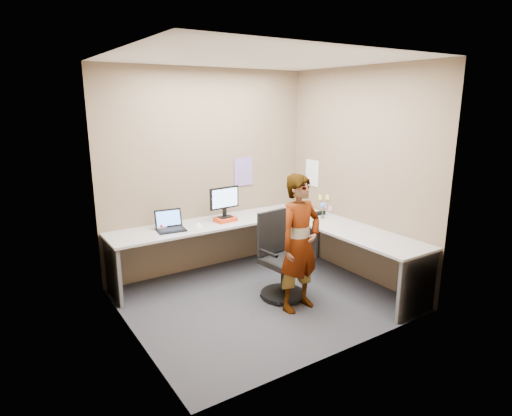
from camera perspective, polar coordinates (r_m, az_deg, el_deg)
ground at (r=5.16m, az=0.73°, el=-12.09°), size 3.00×3.00×0.00m
wall_back at (r=5.83m, az=-6.37°, el=4.88°), size 3.00×0.00×3.00m
wall_right at (r=5.68m, az=13.50°, el=4.33°), size 0.00×2.70×2.70m
wall_left at (r=4.10m, az=-16.93°, el=0.38°), size 0.00×2.70×2.70m
ceiling at (r=4.64m, az=0.84°, el=19.32°), size 3.00×3.00×0.00m
desk at (r=5.46m, az=2.31°, el=-3.91°), size 2.98×2.58×0.73m
paper_ream at (r=5.66m, az=-4.11°, el=-1.52°), size 0.28×0.21×0.05m
monitor at (r=5.60m, az=-4.23°, el=1.13°), size 0.43×0.14×0.40m
laptop at (r=5.38m, az=-11.41°, el=-2.21°), size 0.37×0.32×0.24m
trackball_mouse at (r=5.40m, az=-12.51°, el=-2.59°), size 0.12×0.08×0.07m
origami at (r=5.46m, az=-7.69°, el=-2.15°), size 0.10×0.10×0.06m
stapler at (r=6.02m, az=8.59°, el=-0.67°), size 0.15×0.05×0.05m
flower at (r=5.83m, az=8.88°, el=0.00°), size 0.07×0.07×0.22m
calendar_purple at (r=6.09m, az=-1.67°, el=4.88°), size 0.30×0.01×0.40m
calendar_white at (r=6.33m, az=7.49°, el=4.67°), size 0.01×0.28×0.38m
sticky_note_a at (r=6.13m, az=9.52°, el=1.42°), size 0.01×0.07×0.07m
sticky_note_b at (r=6.20m, az=9.16°, el=0.34°), size 0.01×0.07×0.07m
sticky_note_c at (r=6.12m, az=9.90°, el=-0.07°), size 0.01×0.07×0.07m
sticky_note_d at (r=6.25m, az=8.58°, el=1.41°), size 0.01×0.07×0.07m
office_chair at (r=5.11m, az=3.21°, el=-7.34°), size 0.55×0.53×1.01m
person at (r=4.71m, az=5.87°, el=-4.72°), size 0.60×0.43×1.53m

